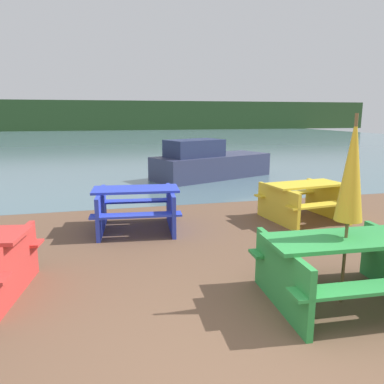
# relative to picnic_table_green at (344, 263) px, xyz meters

# --- Properties ---
(water) EXTENTS (60.00, 50.00, 0.00)m
(water) POSITION_rel_picnic_table_green_xyz_m (-1.66, 30.06, -0.47)
(water) COLOR slate
(water) RESTS_ON ground_plane
(far_treeline) EXTENTS (80.00, 1.60, 4.00)m
(far_treeline) POSITION_rel_picnic_table_green_xyz_m (-1.66, 50.06, 1.53)
(far_treeline) COLOR #284723
(far_treeline) RESTS_ON water
(picnic_table_green) EXTENTS (1.87, 1.47, 0.78)m
(picnic_table_green) POSITION_rel_picnic_table_green_xyz_m (0.00, 0.00, 0.00)
(picnic_table_green) COLOR green
(picnic_table_green) RESTS_ON ground_plane
(picnic_table_yellow) EXTENTS (1.70, 1.57, 0.77)m
(picnic_table_yellow) POSITION_rel_picnic_table_green_xyz_m (1.37, 3.23, -0.02)
(picnic_table_yellow) COLOR yellow
(picnic_table_yellow) RESTS_ON ground_plane
(picnic_table_blue) EXTENTS (1.70, 1.53, 0.80)m
(picnic_table_blue) POSITION_rel_picnic_table_green_xyz_m (-2.03, 3.37, -0.00)
(picnic_table_blue) COLOR blue
(picnic_table_blue) RESTS_ON ground_plane
(umbrella_gold) EXTENTS (0.30, 0.30, 2.15)m
(umbrella_gold) POSITION_rel_picnic_table_green_xyz_m (0.00, 0.00, 1.08)
(umbrella_gold) COLOR brown
(umbrella_gold) RESTS_ON ground_plane
(boat) EXTENTS (4.42, 2.97, 1.33)m
(boat) POSITION_rel_picnic_table_green_xyz_m (0.94, 8.68, 0.04)
(boat) COLOR #333856
(boat) RESTS_ON water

